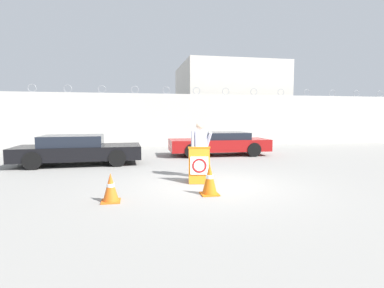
% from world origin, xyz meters
% --- Properties ---
extents(ground_plane, '(90.00, 90.00, 0.00)m').
position_xyz_m(ground_plane, '(0.00, 0.00, 0.00)').
color(ground_plane, gray).
extents(perimeter_wall, '(36.00, 0.30, 3.77)m').
position_xyz_m(perimeter_wall, '(0.00, 11.15, 1.67)').
color(perimeter_wall, beige).
rests_on(perimeter_wall, ground_plane).
extents(building_block, '(7.97, 7.52, 6.18)m').
position_xyz_m(building_block, '(5.88, 16.88, 3.09)').
color(building_block, beige).
rests_on(building_block, ground_plane).
extents(barricade_sign, '(0.70, 0.75, 1.03)m').
position_xyz_m(barricade_sign, '(-0.22, 0.37, 0.51)').
color(barricade_sign, orange).
rests_on(barricade_sign, ground_plane).
extents(security_guard, '(0.67, 0.36, 1.71)m').
position_xyz_m(security_guard, '(-0.04, 1.13, 0.95)').
color(security_guard, '#514C42').
rests_on(security_guard, ground_plane).
extents(traffic_cone_near, '(0.43, 0.43, 0.76)m').
position_xyz_m(traffic_cone_near, '(-0.27, -1.02, 0.38)').
color(traffic_cone_near, orange).
rests_on(traffic_cone_near, ground_plane).
extents(traffic_cone_mid, '(0.41, 0.41, 0.65)m').
position_xyz_m(traffic_cone_mid, '(-2.57, -1.20, 0.32)').
color(traffic_cone_mid, orange).
rests_on(traffic_cone_mid, ground_plane).
extents(parked_car_front_coupe, '(4.79, 2.17, 1.16)m').
position_xyz_m(parked_car_front_coupe, '(-4.23, 4.44, 0.59)').
color(parked_car_front_coupe, black).
rests_on(parked_car_front_coupe, ground_plane).
extents(parked_car_rear_sedan, '(4.81, 1.95, 1.12)m').
position_xyz_m(parked_car_rear_sedan, '(2.06, 6.14, 0.59)').
color(parked_car_rear_sedan, black).
rests_on(parked_car_rear_sedan, ground_plane).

